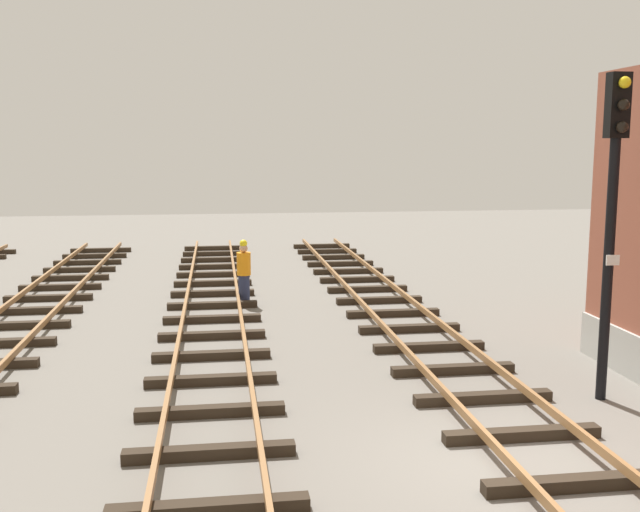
% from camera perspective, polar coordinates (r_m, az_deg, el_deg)
% --- Properties ---
extents(ground_plane, '(80.00, 80.00, 0.00)m').
position_cam_1_polar(ground_plane, '(11.14, 14.47, -15.55)').
color(ground_plane, slate).
extents(track_near_building, '(2.50, 46.85, 0.32)m').
position_cam_1_polar(track_near_building, '(11.30, 17.23, -14.57)').
color(track_near_building, '#2D2319').
rests_on(track_near_building, ground).
extents(track_centre, '(2.50, 46.85, 0.32)m').
position_cam_1_polar(track_centre, '(10.33, -8.65, -16.56)').
color(track_centre, '#2D2319').
rests_on(track_centre, ground).
extents(signal_mast, '(0.36, 0.40, 5.73)m').
position_cam_1_polar(signal_mast, '(13.59, 21.88, 4.08)').
color(signal_mast, black).
rests_on(signal_mast, ground).
extents(track_worker_foreground, '(0.40, 0.40, 1.87)m').
position_cam_1_polar(track_worker_foreground, '(20.99, -5.97, -1.27)').
color(track_worker_foreground, '#262D4C').
rests_on(track_worker_foreground, ground).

